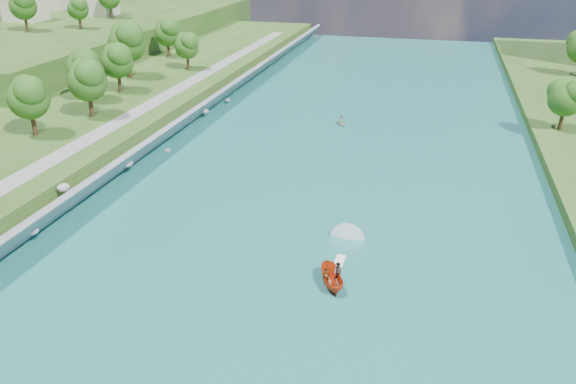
# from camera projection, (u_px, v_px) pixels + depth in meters

# --- Properties ---
(ground) EXTENTS (260.00, 260.00, 0.00)m
(ground) POSITION_uv_depth(u_px,v_px,m) (265.00, 302.00, 48.37)
(ground) COLOR #2D5119
(ground) RESTS_ON ground
(river_water) EXTENTS (55.00, 240.00, 0.10)m
(river_water) POSITION_uv_depth(u_px,v_px,m) (314.00, 204.00, 65.93)
(river_water) COLOR #1B685A
(river_water) RESTS_ON ground
(ridge_west) EXTENTS (60.00, 120.00, 9.00)m
(ridge_west) POSITION_uv_depth(u_px,v_px,m) (72.00, 36.00, 149.16)
(ridge_west) COLOR #2D5119
(ridge_west) RESTS_ON ground
(riprap_bank) EXTENTS (3.77, 236.00, 4.20)m
(riprap_bank) POSITION_uv_depth(u_px,v_px,m) (113.00, 170.00, 70.69)
(riprap_bank) COLOR slate
(riprap_bank) RESTS_ON ground
(riverside_path) EXTENTS (3.00, 200.00, 0.10)m
(riverside_path) POSITION_uv_depth(u_px,v_px,m) (68.00, 151.00, 72.02)
(riverside_path) COLOR gray
(riverside_path) RESTS_ON berm_west
(trees_ridge) EXTENTS (18.92, 40.96, 10.48)m
(trees_ridge) POSITION_uv_depth(u_px,v_px,m) (77.00, 1.00, 139.19)
(trees_ridge) COLOR #154F15
(trees_ridge) RESTS_ON ridge_west
(motorboat) EXTENTS (3.60, 19.11, 2.15)m
(motorboat) POSITION_uv_depth(u_px,v_px,m) (334.00, 271.00, 51.28)
(motorboat) COLOR red
(motorboat) RESTS_ON river_water
(raft) EXTENTS (2.92, 3.23, 1.59)m
(raft) POSITION_uv_depth(u_px,v_px,m) (341.00, 123.00, 93.07)
(raft) COLOR #909398
(raft) RESTS_ON river_water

